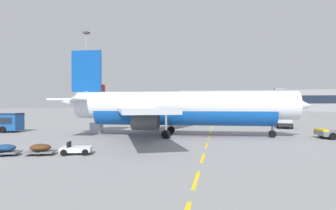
# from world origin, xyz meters

# --- Properties ---
(ground) EXTENTS (400.00, 400.00, 0.00)m
(ground) POSITION_xyz_m (40.00, 40.00, 0.00)
(ground) COLOR gray
(apron_paint_markings) EXTENTS (8.00, 95.60, 0.01)m
(apron_paint_markings) POSITION_xyz_m (18.00, 37.49, 0.00)
(apron_paint_markings) COLOR yellow
(apron_paint_markings) RESTS_ON ground
(airliner_foreground) EXTENTS (34.79, 34.57, 12.20)m
(airliner_foreground) POSITION_xyz_m (13.84, 21.70, 3.95)
(airliner_foreground) COLOR silver
(airliner_foreground) RESTS_ON ground
(airliner_mid_left) EXTENTS (26.54, 25.88, 9.39)m
(airliner_mid_left) POSITION_xyz_m (28.82, 109.91, 3.04)
(airliner_mid_left) COLOR silver
(airliner_mid_left) RESTS_ON ground
(airliner_far_center) EXTENTS (33.58, 33.66, 11.83)m
(airliner_far_center) POSITION_xyz_m (-25.56, 96.59, 3.83)
(airliner_far_center) COLOR silver
(airliner_far_center) RESTS_ON ground
(fuel_service_truck) EXTENTS (3.67, 7.33, 3.14)m
(fuel_service_truck) POSITION_xyz_m (31.33, 38.14, 1.65)
(fuel_service_truck) COLOR black
(fuel_service_truck) RESTS_ON ground
(baggage_train) EXTENTS (8.67, 3.78, 1.14)m
(baggage_train) POSITION_xyz_m (3.86, 5.93, 0.52)
(baggage_train) COLOR silver
(baggage_train) RESTS_ON ground
(uld_cargo_container) EXTENTS (1.72, 1.68, 1.60)m
(uld_cargo_container) POSITION_xyz_m (0.91, 23.19, 0.80)
(uld_cargo_container) COLOR #B7BCC6
(uld_cargo_container) RESTS_ON ground
(apron_light_mast_near) EXTENTS (1.80, 1.80, 27.39)m
(apron_light_mast_near) POSITION_xyz_m (-22.57, 65.15, 16.84)
(apron_light_mast_near) COLOR slate
(apron_light_mast_near) RESTS_ON ground
(terminal_satellite) EXTENTS (90.80, 25.67, 13.75)m
(terminal_satellite) POSITION_xyz_m (41.61, 158.14, 6.09)
(terminal_satellite) COLOR gray
(terminal_satellite) RESTS_ON ground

